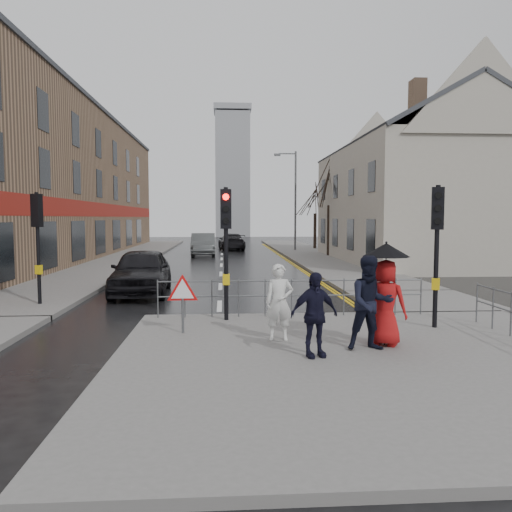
{
  "coord_description": "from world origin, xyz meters",
  "views": [
    {
      "loc": [
        0.14,
        -12.53,
        2.77
      ],
      "look_at": [
        1.29,
        5.21,
        1.4
      ],
      "focal_mm": 35.0,
      "sensor_mm": 36.0,
      "label": 1
    }
  ],
  "objects": [
    {
      "name": "car_mid",
      "position": [
        -1.37,
        24.32,
        0.81
      ],
      "size": [
        1.89,
        5.0,
        1.63
      ],
      "primitive_type": "imported",
      "rotation": [
        0.0,
        0.0,
        0.03
      ],
      "color": "#494D4E",
      "rests_on": "ground"
    },
    {
      "name": "building_right_cream",
      "position": [
        12.0,
        18.0,
        4.78
      ],
      "size": [
        9.0,
        16.4,
        10.1
      ],
      "color": "#AFA999",
      "rests_on": "ground"
    },
    {
      "name": "car_far",
      "position": [
        0.82,
        30.38,
        0.71
      ],
      "size": [
        2.44,
        5.04,
        1.41
      ],
      "primitive_type": "imported",
      "rotation": [
        0.0,
        0.0,
        3.24
      ],
      "color": "black",
      "rests_on": "ground"
    },
    {
      "name": "car_parked",
      "position": [
        -2.85,
        5.74,
        0.83
      ],
      "size": [
        2.16,
        4.94,
        1.66
      ],
      "primitive_type": "imported",
      "rotation": [
        0.0,
        0.0,
        0.04
      ],
      "color": "black",
      "rests_on": "ground"
    },
    {
      "name": "tree_near",
      "position": [
        7.5,
        22.0,
        5.14
      ],
      "size": [
        2.4,
        2.4,
        6.58
      ],
      "color": "black",
      "rests_on": "right_pavement"
    },
    {
      "name": "traffic_signal_near_right",
      "position": [
        5.2,
        -1.0,
        2.46
      ],
      "size": [
        0.34,
        0.33,
        3.4
      ],
      "color": "black",
      "rests_on": "near_pavement"
    },
    {
      "name": "tree_far",
      "position": [
        8.0,
        30.0,
        4.42
      ],
      "size": [
        2.4,
        2.4,
        5.64
      ],
      "color": "black",
      "rests_on": "right_pavement"
    },
    {
      "name": "right_pavement",
      "position": [
        6.5,
        25.0,
        0.07
      ],
      "size": [
        4.0,
        40.0,
        0.14
      ],
      "primitive_type": "cube",
      "color": "#605E5B",
      "rests_on": "ground"
    },
    {
      "name": "left_pavement",
      "position": [
        -6.5,
        23.0,
        0.07
      ],
      "size": [
        4.0,
        44.0,
        0.14
      ],
      "primitive_type": "cube",
      "color": "#605E5B",
      "rests_on": "ground"
    },
    {
      "name": "traffic_signal_near_left",
      "position": [
        0.2,
        0.2,
        2.46
      ],
      "size": [
        0.28,
        0.27,
        3.4
      ],
      "color": "black",
      "rests_on": "near_pavement"
    },
    {
      "name": "traffic_signal_far_left",
      "position": [
        -5.5,
        3.0,
        2.46
      ],
      "size": [
        0.34,
        0.33,
        3.4
      ],
      "color": "black",
      "rests_on": "left_pavement"
    },
    {
      "name": "street_lamp",
      "position": [
        5.82,
        28.0,
        4.71
      ],
      "size": [
        1.83,
        0.25,
        8.0
      ],
      "color": "#595B5E",
      "rests_on": "right_pavement"
    },
    {
      "name": "near_pavement",
      "position": [
        3.0,
        -3.5,
        0.07
      ],
      "size": [
        10.0,
        9.0,
        0.14
      ],
      "primitive_type": "cube",
      "color": "#605E5B",
      "rests_on": "ground"
    },
    {
      "name": "ground",
      "position": [
        0.0,
        0.0,
        0.0
      ],
      "size": [
        120.0,
        120.0,
        0.0
      ],
      "primitive_type": "plane",
      "color": "black",
      "rests_on": "ground"
    },
    {
      "name": "guard_railing_front",
      "position": [
        1.95,
        0.6,
        0.86
      ],
      "size": [
        7.14,
        0.04,
        1.0
      ],
      "color": "#595B5E",
      "rests_on": "near_pavement"
    },
    {
      "name": "pedestrian_with_umbrella",
      "position": [
        3.45,
        -2.58,
        1.28
      ],
      "size": [
        1.03,
        0.96,
        2.12
      ],
      "color": "#A91314",
      "rests_on": "near_pavement"
    },
    {
      "name": "church_tower",
      "position": [
        1.5,
        62.0,
        9.0
      ],
      "size": [
        5.0,
        5.0,
        18.0
      ],
      "primitive_type": "cube",
      "color": "gray",
      "rests_on": "ground"
    },
    {
      "name": "building_left_terrace",
      "position": [
        -12.0,
        22.0,
        5.0
      ],
      "size": [
        8.0,
        42.0,
        10.0
      ],
      "primitive_type": "cube",
      "color": "#8B6A50",
      "rests_on": "ground"
    },
    {
      "name": "warning_sign",
      "position": [
        -0.8,
        -1.21,
        1.04
      ],
      "size": [
        0.8,
        0.07,
        1.35
      ],
      "color": "#595B5E",
      "rests_on": "near_pavement"
    },
    {
      "name": "pedestrian_a",
      "position": [
        1.33,
        -1.98,
        0.96
      ],
      "size": [
        0.62,
        0.42,
        1.64
      ],
      "primitive_type": "imported",
      "rotation": [
        0.0,
        0.0,
        -0.05
      ],
      "color": "silver",
      "rests_on": "near_pavement"
    },
    {
      "name": "pedestrian_b",
      "position": [
        3.05,
        -2.92,
        1.08
      ],
      "size": [
        0.94,
        0.74,
        1.88
      ],
      "primitive_type": "imported",
      "rotation": [
        0.0,
        0.0,
        0.03
      ],
      "color": "black",
      "rests_on": "near_pavement"
    },
    {
      "name": "pedestrian_d",
      "position": [
        1.84,
        -3.33,
        0.95
      ],
      "size": [
        1.01,
        0.61,
        1.61
      ],
      "primitive_type": "imported",
      "rotation": [
        0.0,
        0.0,
        0.24
      ],
      "color": "black",
      "rests_on": "near_pavement"
    },
    {
      "name": "pavement_bridge_right",
      "position": [
        6.5,
        3.0,
        0.07
      ],
      "size": [
        4.0,
        4.2,
        0.14
      ],
      "primitive_type": "cube",
      "color": "#605E5B",
      "rests_on": "ground"
    }
  ]
}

